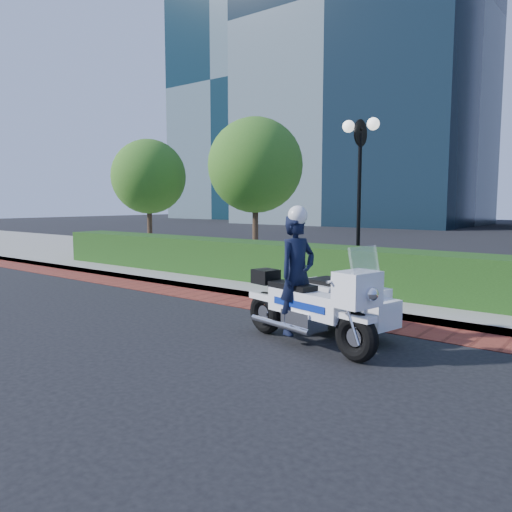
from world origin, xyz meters
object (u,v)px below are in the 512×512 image
Objects in this scene: lamppost at (360,173)px; police_motorcycle at (319,295)px; tree_b at (255,166)px; tree_a at (149,177)px.

lamppost reaches higher than police_motorcycle.
police_motorcycle is at bearing -45.58° from tree_b.
police_motorcycle is (11.97, -6.61, -2.48)m from tree_a.
tree_a is (-10.00, 1.30, 0.26)m from lamppost.
lamppost is 0.92× the size of tree_a.
tree_a is at bearing 172.59° from lamppost.
lamppost is 1.59× the size of police_motorcycle.
tree_b is 9.63m from police_motorcycle.
lamppost is at bearing -16.11° from tree_b.
lamppost is 4.71m from tree_b.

